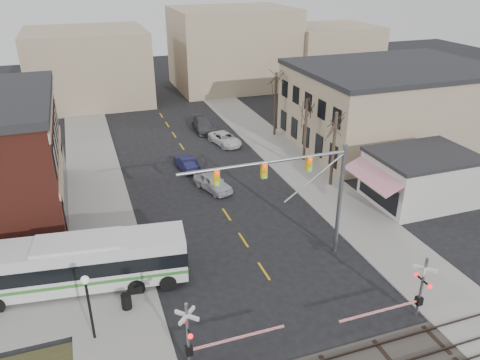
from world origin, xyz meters
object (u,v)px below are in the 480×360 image
car_b (186,163)px  car_d (203,125)px  rr_crossing_west (197,335)px  trash_bin (126,301)px  pedestrian_near (122,269)px  car_a (213,182)px  pedestrian_far (82,253)px  transit_bus (81,263)px  street_lamp (87,294)px  rr_crossing_east (415,290)px  car_c (225,139)px  traffic_signal_mast (301,182)px

car_b → car_d: 11.35m
rr_crossing_west → car_d: (9.70, 34.42, -1.24)m
trash_bin → pedestrian_near: (0.07, 2.81, 0.33)m
car_a → pedestrian_far: size_ratio=2.41×
transit_bus → pedestrian_far: (0.04, 2.46, -0.84)m
street_lamp → pedestrian_far: street_lamp is taller
transit_bus → rr_crossing_east: bearing=-27.4°
street_lamp → car_c: size_ratio=0.87×
rr_crossing_west → car_b: bearing=77.9°
car_c → car_d: car_d is taller
traffic_signal_mast → car_a: traffic_signal_mast is taller
rr_crossing_east → car_b: bearing=106.0°
rr_crossing_west → car_a: rr_crossing_west is taller
transit_bus → pedestrian_near: bearing=-2.8°
traffic_signal_mast → car_b: (-3.51, 17.30, -5.13)m
rr_crossing_east → pedestrian_far: size_ratio=3.16×
trash_bin → car_a: 16.27m
pedestrian_near → trash_bin: bearing=-175.2°
car_a → rr_crossing_east: bearing=-92.2°
traffic_signal_mast → rr_crossing_east: traffic_signal_mast is taller
trash_bin → car_b: car_b is taller
trash_bin → car_c: (13.60, 23.85, 0.05)m
traffic_signal_mast → car_b: size_ratio=2.73×
traffic_signal_mast → car_c: (2.09, 22.50, -5.15)m
traffic_signal_mast → pedestrian_far: 15.07m
transit_bus → car_a: size_ratio=3.03×
trash_bin → car_b: bearing=66.8°
street_lamp → car_a: size_ratio=0.94×
car_b → car_d: bearing=-120.3°
street_lamp → trash_bin: 3.60m
car_a → car_b: car_a is taller
car_d → street_lamp: bearing=-113.0°
rr_crossing_west → pedestrian_far: size_ratio=3.16×
rr_crossing_east → car_c: bearing=92.9°
street_lamp → pedestrian_near: bearing=66.5°
trash_bin → car_d: (12.55, 29.05, 0.14)m
rr_crossing_east → car_b: (-7.10, 24.70, -1.31)m
rr_crossing_east → pedestrian_near: bearing=149.5°
car_c → pedestrian_near: pedestrian_near is taller
transit_bus → car_c: (15.84, 20.93, -1.20)m
rr_crossing_west → rr_crossing_east: (12.25, -0.68, 0.00)m
trash_bin → car_d: size_ratio=0.19×
traffic_signal_mast → car_d: (1.04, 27.70, -5.06)m
rr_crossing_east → car_d: rr_crossing_east is taller
rr_crossing_west → car_c: size_ratio=1.22×
transit_bus → car_b: size_ratio=3.21×
rr_crossing_east → car_b: rr_crossing_east is taller
car_d → trash_bin: bearing=-111.2°
transit_bus → traffic_signal_mast: 14.39m
rr_crossing_east → car_b: 25.74m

